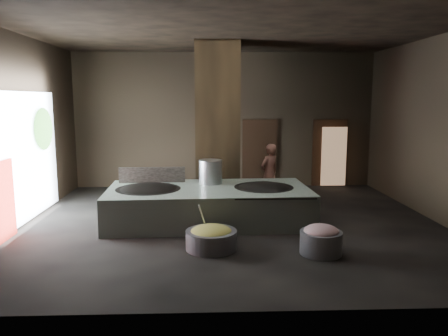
{
  "coord_description": "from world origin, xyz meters",
  "views": [
    {
      "loc": [
        -0.58,
        -10.26,
        2.98
      ],
      "look_at": [
        -0.16,
        0.61,
        1.25
      ],
      "focal_mm": 35.0,
      "sensor_mm": 36.0,
      "label": 1
    }
  ],
  "objects_px": {
    "stock_pot": "(210,172)",
    "hearth_platform": "(209,205)",
    "meat_basin": "(321,243)",
    "cook": "(269,174)",
    "veg_basin": "(211,240)",
    "wok_right": "(264,191)",
    "wok_left": "(148,193)"
  },
  "relations": [
    {
      "from": "hearth_platform",
      "to": "meat_basin",
      "type": "xyz_separation_m",
      "value": [
        2.17,
        -2.33,
        -0.2
      ]
    },
    {
      "from": "cook",
      "to": "veg_basin",
      "type": "relative_size",
      "value": 1.67
    },
    {
      "from": "wok_left",
      "to": "stock_pot",
      "type": "relative_size",
      "value": 2.42
    },
    {
      "from": "cook",
      "to": "veg_basin",
      "type": "height_order",
      "value": "cook"
    },
    {
      "from": "hearth_platform",
      "to": "meat_basin",
      "type": "relative_size",
      "value": 5.96
    },
    {
      "from": "hearth_platform",
      "to": "stock_pot",
      "type": "bearing_deg",
      "value": 82.57
    },
    {
      "from": "hearth_platform",
      "to": "cook",
      "type": "height_order",
      "value": "cook"
    },
    {
      "from": "stock_pot",
      "to": "meat_basin",
      "type": "distance_m",
      "value": 3.69
    },
    {
      "from": "stock_pot",
      "to": "meat_basin",
      "type": "xyz_separation_m",
      "value": [
        2.12,
        -2.88,
        -0.91
      ]
    },
    {
      "from": "stock_pot",
      "to": "meat_basin",
      "type": "relative_size",
      "value": 0.78
    },
    {
      "from": "meat_basin",
      "to": "cook",
      "type": "bearing_deg",
      "value": 95.67
    },
    {
      "from": "wok_left",
      "to": "cook",
      "type": "relative_size",
      "value": 0.89
    },
    {
      "from": "wok_right",
      "to": "meat_basin",
      "type": "height_order",
      "value": "wok_right"
    },
    {
      "from": "cook",
      "to": "veg_basin",
      "type": "xyz_separation_m",
      "value": [
        -1.7,
        -3.87,
        -0.67
      ]
    },
    {
      "from": "wok_right",
      "to": "veg_basin",
      "type": "xyz_separation_m",
      "value": [
        -1.31,
        -2.02,
        -0.56
      ]
    },
    {
      "from": "hearth_platform",
      "to": "veg_basin",
      "type": "xyz_separation_m",
      "value": [
        0.04,
        -1.97,
        -0.23
      ]
    },
    {
      "from": "wok_left",
      "to": "stock_pot",
      "type": "xyz_separation_m",
      "value": [
        1.5,
        0.6,
        0.38
      ]
    },
    {
      "from": "meat_basin",
      "to": "hearth_platform",
      "type": "bearing_deg",
      "value": 132.92
    },
    {
      "from": "hearth_platform",
      "to": "cook",
      "type": "bearing_deg",
      "value": 45.09
    },
    {
      "from": "hearth_platform",
      "to": "cook",
      "type": "relative_size",
      "value": 2.82
    },
    {
      "from": "wok_left",
      "to": "meat_basin",
      "type": "bearing_deg",
      "value": -32.23
    },
    {
      "from": "wok_left",
      "to": "stock_pot",
      "type": "distance_m",
      "value": 1.66
    },
    {
      "from": "cook",
      "to": "meat_basin",
      "type": "relative_size",
      "value": 2.11
    },
    {
      "from": "wok_left",
      "to": "wok_right",
      "type": "relative_size",
      "value": 1.07
    },
    {
      "from": "wok_right",
      "to": "stock_pot",
      "type": "distance_m",
      "value": 1.44
    },
    {
      "from": "cook",
      "to": "veg_basin",
      "type": "distance_m",
      "value": 4.28
    },
    {
      "from": "meat_basin",
      "to": "stock_pot",
      "type": "bearing_deg",
      "value": 126.31
    },
    {
      "from": "wok_left",
      "to": "meat_basin",
      "type": "xyz_separation_m",
      "value": [
        3.62,
        -2.28,
        -0.53
      ]
    },
    {
      "from": "wok_right",
      "to": "cook",
      "type": "xyz_separation_m",
      "value": [
        0.4,
        1.84,
        0.11
      ]
    },
    {
      "from": "hearth_platform",
      "to": "wok_left",
      "type": "height_order",
      "value": "wok_left"
    },
    {
      "from": "cook",
      "to": "meat_basin",
      "type": "height_order",
      "value": "cook"
    },
    {
      "from": "stock_pot",
      "to": "hearth_platform",
      "type": "bearing_deg",
      "value": -95.19
    }
  ]
}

